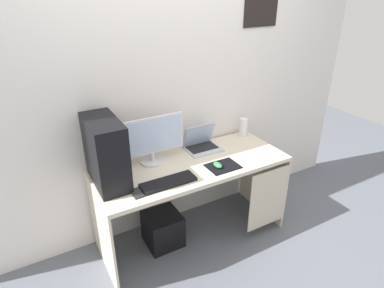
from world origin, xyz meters
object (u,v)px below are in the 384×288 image
(pc_tower, at_px, (106,152))
(cell_phone, at_px, (137,193))
(subwoofer, at_px, (163,229))
(monitor, at_px, (152,140))
(keyboard, at_px, (168,182))
(laptop, at_px, (202,144))
(mouse_left, at_px, (218,165))
(speaker, at_px, (244,127))

(pc_tower, height_order, cell_phone, pc_tower)
(cell_phone, bearing_deg, subwoofer, 39.42)
(monitor, xyz_separation_m, keyboard, (-0.03, -0.36, -0.19))
(keyboard, bearing_deg, monitor, 85.23)
(laptop, xyz_separation_m, mouse_left, (-0.06, -0.36, -0.02))
(pc_tower, relative_size, cell_phone, 3.83)
(mouse_left, height_order, subwoofer, mouse_left)
(laptop, height_order, subwoofer, laptop)
(laptop, distance_m, cell_phone, 0.85)
(pc_tower, xyz_separation_m, monitor, (0.40, 0.12, -0.04))
(pc_tower, height_order, monitor, pc_tower)
(monitor, xyz_separation_m, subwoofer, (-0.00, -0.14, -0.81))
(keyboard, xyz_separation_m, cell_phone, (-0.25, -0.01, -0.01))
(laptop, distance_m, keyboard, 0.64)
(laptop, relative_size, mouse_left, 3.15)
(mouse_left, bearing_deg, speaker, 35.36)
(pc_tower, distance_m, cell_phone, 0.37)
(monitor, distance_m, cell_phone, 0.51)
(speaker, height_order, mouse_left, speaker)
(speaker, height_order, cell_phone, speaker)
(monitor, height_order, speaker, monitor)
(keyboard, distance_m, cell_phone, 0.25)
(laptop, xyz_separation_m, keyboard, (-0.51, -0.38, -0.03))
(subwoofer, bearing_deg, pc_tower, 177.35)
(monitor, height_order, cell_phone, monitor)
(pc_tower, xyz_separation_m, speaker, (1.38, 0.17, -0.16))
(laptop, distance_m, subwoofer, 0.82)
(pc_tower, distance_m, keyboard, 0.50)
(pc_tower, relative_size, mouse_left, 5.19)
(pc_tower, height_order, speaker, pc_tower)
(laptop, bearing_deg, cell_phone, -153.03)
(laptop, distance_m, mouse_left, 0.36)
(pc_tower, relative_size, speaker, 2.84)
(monitor, distance_m, keyboard, 0.41)
(monitor, height_order, mouse_left, monitor)
(monitor, relative_size, subwoofer, 1.87)
(keyboard, bearing_deg, subwoofer, 82.29)
(keyboard, bearing_deg, pc_tower, 147.48)
(keyboard, relative_size, mouse_left, 4.38)
(mouse_left, bearing_deg, laptop, 80.29)
(cell_phone, xyz_separation_m, subwoofer, (0.28, 0.23, -0.61))
(speaker, bearing_deg, mouse_left, -144.64)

